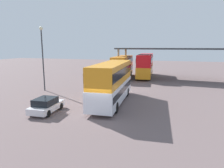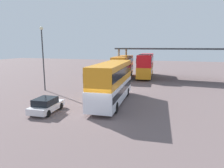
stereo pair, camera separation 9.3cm
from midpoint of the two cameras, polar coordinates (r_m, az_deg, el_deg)
The scene contains 7 objects.
ground_plane at distance 17.36m, azimuth -3.61°, elevation -9.04°, with size 140.00×140.00×0.00m, color #6B5A59.
double_decker_main at distance 20.76m, azimuth -0.12°, elevation 0.80°, with size 3.12×10.32×4.18m.
parked_hatchback at distance 18.96m, azimuth -18.31°, elevation -5.74°, with size 1.95×3.71×1.35m.
double_decker_near_canopy at distance 37.69m, azimuth 2.94°, elevation 5.12°, with size 3.19×10.44×4.05m.
double_decker_mid_row at distance 39.14m, azimuth 9.35°, elevation 5.43°, with size 3.31×10.99×4.35m.
depot_canopy at distance 37.37m, azimuth 17.05°, elevation 9.18°, with size 20.70×7.17×5.56m.
lamppost_tall at distance 27.94m, azimuth -19.26°, elevation 8.74°, with size 0.44×0.44×8.33m.
Camera 1 is at (5.80, -15.28, 5.84)m, focal length 32.17 mm.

